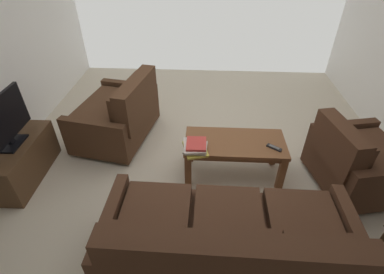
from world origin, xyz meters
TOP-DOWN VIEW (x-y plane):
  - ground_plane at (0.00, 0.00)m, footprint 4.89×5.72m
  - sofa_main at (-0.24, 1.29)m, footprint 2.00×0.92m
  - loveseat_near at (1.10, -0.53)m, footprint 1.03×1.28m
  - coffee_table at (-0.37, 0.12)m, footprint 1.09×0.52m
  - tv_stand at (2.03, 0.29)m, footprint 0.43×0.97m
  - flat_tv at (2.03, 0.29)m, footprint 0.21×0.82m
  - armchair_side at (-1.64, 0.23)m, footprint 0.97×1.03m
  - book_stack at (0.06, 0.29)m, footprint 0.29×0.34m
  - tv_remote at (-0.77, 0.22)m, footprint 0.16×0.13m

SIDE VIEW (x-z plane):
  - ground_plane at x=0.00m, z-range -0.01..0.00m
  - tv_stand at x=2.03m, z-range 0.00..0.47m
  - sofa_main at x=-0.24m, z-range -0.06..0.77m
  - armchair_side at x=-1.64m, z-range -0.06..0.77m
  - loveseat_near at x=1.10m, z-range -0.08..0.81m
  - coffee_table at x=-0.37m, z-range 0.16..0.64m
  - tv_remote at x=-0.77m, z-range 0.48..0.50m
  - book_stack at x=0.06m, z-range 0.48..0.58m
  - flat_tv at x=2.03m, z-range 0.48..1.02m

